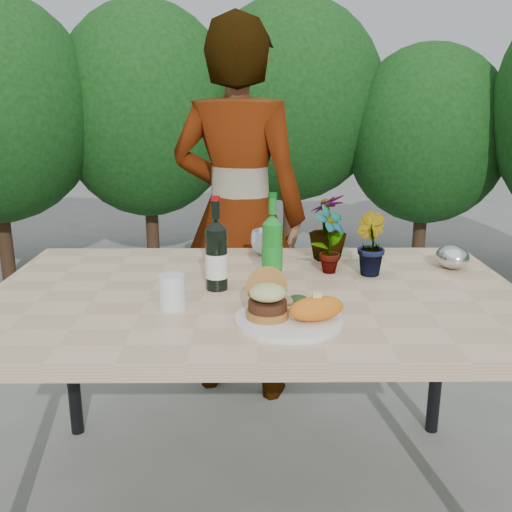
{
  "coord_description": "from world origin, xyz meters",
  "views": [
    {
      "loc": [
        -0.01,
        -1.62,
        1.31
      ],
      "look_at": [
        0.0,
        -0.08,
        0.88
      ],
      "focal_mm": 40.0,
      "sensor_mm": 36.0,
      "label": 1
    }
  ],
  "objects_px": {
    "dinner_plate": "(289,320)",
    "wine_bottle": "(216,256)",
    "patio_table": "(256,308)",
    "person": "(238,216)"
  },
  "relations": [
    {
      "from": "dinner_plate",
      "to": "wine_bottle",
      "type": "xyz_separation_m",
      "value": [
        -0.2,
        0.27,
        0.1
      ]
    },
    {
      "from": "wine_bottle",
      "to": "patio_table",
      "type": "bearing_deg",
      "value": -1.67
    },
    {
      "from": "wine_bottle",
      "to": "person",
      "type": "xyz_separation_m",
      "value": [
        0.05,
        0.78,
        -0.04
      ]
    },
    {
      "from": "dinner_plate",
      "to": "wine_bottle",
      "type": "bearing_deg",
      "value": 126.56
    },
    {
      "from": "patio_table",
      "to": "person",
      "type": "distance_m",
      "value": 0.81
    },
    {
      "from": "dinner_plate",
      "to": "person",
      "type": "bearing_deg",
      "value": 98.23
    },
    {
      "from": "dinner_plate",
      "to": "person",
      "type": "height_order",
      "value": "person"
    },
    {
      "from": "patio_table",
      "to": "wine_bottle",
      "type": "relative_size",
      "value": 5.64
    },
    {
      "from": "wine_bottle",
      "to": "person",
      "type": "relative_size",
      "value": 0.17
    },
    {
      "from": "wine_bottle",
      "to": "person",
      "type": "distance_m",
      "value": 0.78
    }
  ]
}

